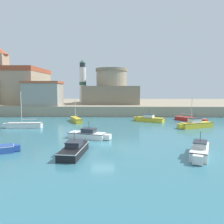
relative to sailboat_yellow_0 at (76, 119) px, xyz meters
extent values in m
plane|color=teal|center=(6.25, -17.37, -0.47)|extent=(200.00, 200.00, 0.00)
cube|color=gray|center=(6.25, 27.58, 0.67)|extent=(120.00, 40.00, 2.28)
cube|color=yellow|center=(0.05, -0.10, -0.06)|extent=(3.12, 5.28, 0.83)
cube|color=yellow|center=(-1.10, 2.54, -0.06)|extent=(0.76, 0.70, 0.70)
cube|color=black|center=(0.05, -0.10, 0.32)|extent=(3.15, 5.33, 0.07)
cylinder|color=silver|center=(-0.11, 0.26, 2.77)|extent=(0.10, 0.10, 4.81)
cylinder|color=silver|center=(0.31, -0.71, 0.91)|extent=(1.02, 2.21, 0.08)
cube|color=black|center=(3.73, -20.73, -0.09)|extent=(2.19, 4.88, 0.76)
cube|color=black|center=(4.00, -17.99, -0.09)|extent=(1.02, 0.87, 0.64)
cube|color=white|center=(3.73, -20.73, 0.25)|extent=(2.21, 4.93, 0.07)
cube|color=#333842|center=(3.75, -20.50, 0.52)|extent=(1.45, 1.78, 0.46)
cube|color=#2D333D|center=(3.75, -20.50, 0.79)|extent=(1.55, 1.93, 0.08)
cylinder|color=black|center=(3.75, -20.50, 1.28)|extent=(0.04, 0.04, 0.90)
cube|color=#284C9E|center=(-2.21, -19.51, -0.12)|extent=(0.89, 0.95, 0.59)
cube|color=white|center=(15.44, -20.68, -0.04)|extent=(3.21, 4.85, 0.85)
cube|color=white|center=(14.36, -23.12, -0.04)|extent=(0.99, 0.92, 0.73)
cube|color=black|center=(15.44, -20.68, 0.34)|extent=(3.24, 4.90, 0.07)
cube|color=silver|center=(15.34, -20.90, 0.63)|extent=(1.65, 1.93, 0.50)
cube|color=#2D333D|center=(15.34, -20.90, 0.92)|extent=(1.78, 2.09, 0.08)
cylinder|color=black|center=(15.34, -20.90, 1.41)|extent=(0.04, 0.04, 0.90)
cube|color=yellow|center=(14.08, 0.63, -0.07)|extent=(5.25, 3.81, 0.79)
cube|color=yellow|center=(11.51, 1.99, -0.07)|extent=(1.06, 1.13, 0.67)
cube|color=black|center=(14.08, 0.63, 0.28)|extent=(5.30, 3.85, 0.07)
cube|color=silver|center=(13.85, 0.75, 0.62)|extent=(2.14, 1.91, 0.59)
cube|color=#2D333D|center=(13.85, 0.75, 0.95)|extent=(2.31, 2.05, 0.08)
cylinder|color=black|center=(13.85, 0.75, 1.44)|extent=(0.04, 0.04, 0.90)
cube|color=white|center=(-7.00, -6.44, -0.06)|extent=(5.48, 1.72, 0.81)
cube|color=white|center=(-10.00, -6.65, -0.06)|extent=(0.66, 0.78, 0.69)
cube|color=black|center=(-7.00, -6.44, 0.30)|extent=(5.54, 1.73, 0.07)
cylinder|color=silver|center=(-7.40, -6.47, 2.83)|extent=(0.10, 0.10, 4.97)
cylinder|color=silver|center=(-6.33, -6.39, 0.89)|extent=(2.43, 0.25, 0.08)
cube|color=red|center=(21.73, 1.46, -0.08)|extent=(4.73, 5.42, 0.78)
cube|color=red|center=(23.77, -1.07, -0.08)|extent=(0.95, 0.93, 0.66)
cube|color=white|center=(21.73, 1.46, 0.27)|extent=(4.78, 5.48, 0.07)
cylinder|color=silver|center=(22.01, 1.12, 2.33)|extent=(0.10, 0.10, 4.05)
cylinder|color=silver|center=(21.27, 2.03, 0.86)|extent=(1.72, 2.11, 0.08)
cube|color=yellow|center=(20.42, -5.76, -0.05)|extent=(5.56, 3.44, 0.85)
cube|color=yellow|center=(17.60, -6.89, -0.05)|extent=(0.97, 1.06, 0.72)
cube|color=black|center=(20.42, -5.76, 0.34)|extent=(5.62, 3.48, 0.07)
cube|color=silver|center=(20.17, -5.86, 0.70)|extent=(2.18, 1.78, 0.65)
cube|color=#2D333D|center=(20.17, -5.86, 1.07)|extent=(2.36, 1.92, 0.08)
cylinder|color=black|center=(20.17, -5.86, 1.56)|extent=(0.04, 0.04, 0.90)
cube|color=white|center=(4.04, -13.66, -0.10)|extent=(4.95, 3.03, 0.73)
cube|color=white|center=(6.62, -14.47, -0.10)|extent=(1.02, 1.13, 0.62)
cube|color=black|center=(4.04, -13.66, 0.22)|extent=(4.99, 3.06, 0.07)
cube|color=#333842|center=(4.26, -13.73, 0.49)|extent=(1.94, 1.71, 0.46)
cube|color=#2D333D|center=(4.26, -13.73, 0.76)|extent=(2.10, 1.84, 0.08)
cylinder|color=black|center=(4.26, -13.73, 1.25)|extent=(0.04, 0.04, 0.90)
cube|color=gray|center=(-17.75, 21.01, 6.05)|extent=(8.87, 15.93, 8.48)
cube|color=#9E472D|center=(-17.75, 21.01, 10.89)|extent=(9.05, 16.25, 1.20)
cube|color=gray|center=(-24.15, 18.62, 8.40)|extent=(3.91, 3.91, 13.17)
cube|color=gray|center=(6.25, 19.82, 4.14)|extent=(14.26, 14.26, 4.66)
cylinder|color=gray|center=(6.25, 19.82, 6.15)|extent=(8.22, 8.22, 8.67)
cylinder|color=gray|center=(6.25, 19.82, 10.88)|extent=(8.63, 8.63, 0.80)
cylinder|color=silver|center=(-1.75, 20.38, 6.74)|extent=(1.83, 1.83, 9.86)
cylinder|color=#2D5647|center=(-1.75, 20.38, 7.23)|extent=(1.88, 1.88, 0.90)
cylinder|color=#262D33|center=(-1.75, 20.38, 12.27)|extent=(1.55, 1.55, 1.20)
cone|color=#2D5647|center=(-1.75, 20.38, 13.27)|extent=(1.74, 1.74, 0.80)
cube|color=gray|center=(-9.75, 11.08, 4.41)|extent=(8.29, 5.84, 5.20)
cube|color=#B25133|center=(-9.75, 11.08, 7.26)|extent=(8.70, 6.13, 0.50)
camera|label=1|loc=(7.75, -40.52, 5.67)|focal=35.00mm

